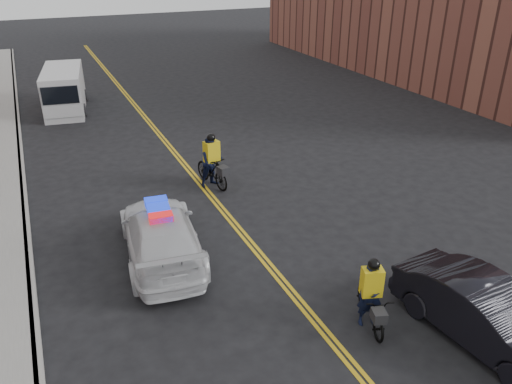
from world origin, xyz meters
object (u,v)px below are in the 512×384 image
Objects in this scene: cyclist_near at (369,302)px; cargo_van at (64,91)px; police_cruiser at (161,234)px; cyclist_far at (212,165)px; dark_sedan at (486,314)px.

cargo_van is at bearing 120.79° from cyclist_near.
cargo_van is 2.83× the size of cyclist_near.
police_cruiser is 4.85m from cyclist_far.
police_cruiser is at bearing 125.49° from dark_sedan.
cyclist_near is at bearing 134.21° from police_cruiser.
police_cruiser is 2.50× the size of cyclist_far.
police_cruiser is at bearing -78.17° from cargo_van.
cyclist_near is at bearing -98.08° from cyclist_far.
cyclist_near is 8.61m from cyclist_far.
dark_sedan is 10.43m from cyclist_far.
cyclist_far reaches higher than dark_sedan.
police_cruiser is 8.36m from dark_sedan.
cyclist_far is (-2.65, 10.08, 0.08)m from dark_sedan.
cyclist_far reaches higher than police_cruiser.
cyclist_far reaches higher than cyclist_near.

